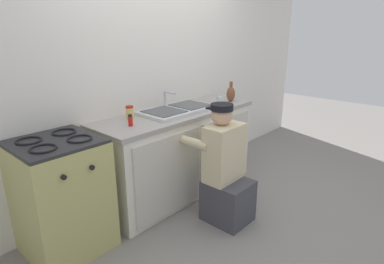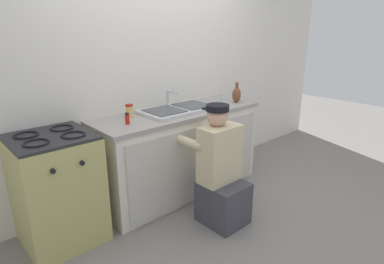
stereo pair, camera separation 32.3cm
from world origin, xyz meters
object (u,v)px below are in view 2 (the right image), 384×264
(sink_double_basin, at_px, (179,109))
(plumber_person, at_px, (221,175))
(vase_decorative, at_px, (237,95))
(stove_range, at_px, (58,189))
(water_glass, at_px, (223,102))
(spice_bottle_red, at_px, (127,119))
(condiment_jar, at_px, (129,111))

(sink_double_basin, distance_m, plumber_person, 0.85)
(sink_double_basin, bearing_deg, vase_decorative, -10.03)
(stove_range, bearing_deg, water_glass, -5.43)
(sink_double_basin, relative_size, spice_bottle_red, 7.62)
(sink_double_basin, relative_size, plumber_person, 0.72)
(water_glass, bearing_deg, sink_double_basin, 160.43)
(stove_range, relative_size, spice_bottle_red, 9.05)
(vase_decorative, relative_size, spice_bottle_red, 2.19)
(sink_double_basin, xyz_separation_m, stove_range, (-1.30, -0.00, -0.46))
(vase_decorative, height_order, spice_bottle_red, vase_decorative)
(sink_double_basin, xyz_separation_m, plumber_person, (-0.10, -0.70, -0.47))
(condiment_jar, bearing_deg, stove_range, -171.35)
(vase_decorative, bearing_deg, condiment_jar, 168.83)
(spice_bottle_red, bearing_deg, plumber_person, -48.81)
(vase_decorative, xyz_separation_m, spice_bottle_red, (-1.40, 0.07, -0.04))
(sink_double_basin, distance_m, vase_decorative, 0.76)
(condiment_jar, distance_m, spice_bottle_red, 0.23)
(spice_bottle_red, bearing_deg, stove_range, 174.45)
(water_glass, relative_size, spice_bottle_red, 0.95)
(spice_bottle_red, bearing_deg, condiment_jar, 53.85)
(water_glass, bearing_deg, condiment_jar, 163.85)
(vase_decorative, bearing_deg, water_glass, -171.47)
(sink_double_basin, relative_size, stove_range, 0.84)
(condiment_jar, distance_m, water_glass, 1.04)
(plumber_person, distance_m, vase_decorative, 1.15)
(stove_range, height_order, condiment_jar, condiment_jar)
(spice_bottle_red, bearing_deg, sink_double_basin, 5.77)
(water_glass, bearing_deg, plumber_person, -137.72)
(plumber_person, bearing_deg, water_glass, 42.28)
(stove_range, bearing_deg, condiment_jar, 8.65)
(plumber_person, bearing_deg, condiment_jar, 117.25)
(plumber_person, height_order, vase_decorative, vase_decorative)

